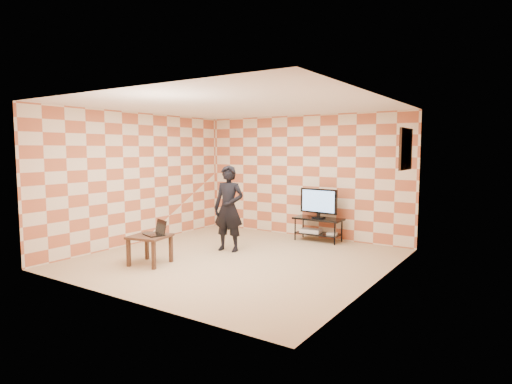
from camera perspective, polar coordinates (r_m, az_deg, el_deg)
floor at (r=7.72m, az=-2.49°, el=-8.89°), size 5.00×5.00×0.00m
wall_back at (r=9.63m, az=6.26°, el=2.12°), size 5.00×0.02×2.70m
wall_front at (r=5.68m, az=-17.54°, el=-0.57°), size 5.00×0.02×2.70m
wall_left at (r=9.19m, az=-15.25°, el=1.78°), size 0.02×5.00×2.70m
wall_right at (r=6.36m, az=15.99°, el=0.12°), size 0.02×5.00×2.70m
ceiling at (r=7.51m, az=-2.58°, el=11.46°), size 5.00×5.00×0.02m
wall_art at (r=7.83m, az=19.35°, el=5.42°), size 0.04×0.72×0.72m
tv_stand at (r=9.20m, az=8.30°, el=-4.25°), size 1.03×0.47×0.50m
tv at (r=9.13m, az=8.34°, el=-1.29°), size 0.86×0.18×0.62m
dvd_player at (r=9.28m, az=7.34°, el=-5.14°), size 0.46×0.35×0.07m
game_console at (r=9.09m, az=10.09°, el=-5.50°), size 0.22×0.18×0.05m
side_table at (r=7.50m, az=-13.97°, el=-6.28°), size 0.71×0.71×0.50m
laptop at (r=7.48m, az=-13.15°, el=-5.18°), size 0.45×0.40×0.25m
person at (r=8.19m, az=-3.66°, el=-2.20°), size 0.67×0.50×1.64m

